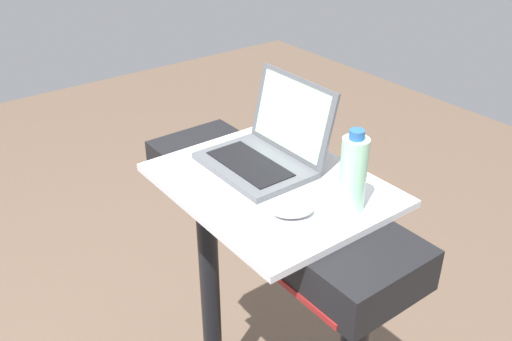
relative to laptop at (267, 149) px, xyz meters
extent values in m
cylinder|color=black|center=(-0.26, -0.05, -0.62)|extent=(0.07, 0.07, 0.88)
cube|color=black|center=(0.08, -0.05, -0.12)|extent=(0.90, 0.28, 0.11)
cube|color=#0C3F19|center=(0.08, -0.19, -0.12)|extent=(0.24, 0.01, 0.06)
cube|color=maroon|center=(0.08, -0.19, -0.17)|extent=(0.81, 0.00, 0.02)
cube|color=silver|center=(0.08, -0.05, -0.06)|extent=(0.60, 0.48, 0.02)
cube|color=#515459|center=(0.00, -0.04, -0.04)|extent=(0.30, 0.22, 0.02)
cube|color=black|center=(0.00, -0.06, -0.03)|extent=(0.25, 0.12, 0.00)
cube|color=#515459|center=(0.00, 0.09, 0.08)|extent=(0.30, 0.06, 0.21)
cube|color=#B2E0B7|center=(0.00, 0.08, 0.08)|extent=(0.27, 0.04, 0.19)
ellipsoid|color=#B2B2B7|center=(0.24, -0.11, -0.03)|extent=(0.10, 0.12, 0.03)
cylinder|color=#9EDBB2|center=(0.30, 0.02, 0.05)|extent=(0.06, 0.06, 0.19)
cylinder|color=#2659A5|center=(0.30, 0.02, 0.15)|extent=(0.04, 0.04, 0.02)
camera|label=1|loc=(1.08, -0.86, 0.71)|focal=39.61mm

